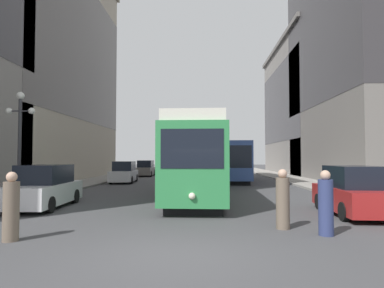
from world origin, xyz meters
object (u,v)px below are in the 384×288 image
Objects in this scene: parked_car_right_far at (354,192)px; lamp_post_left_near at (20,128)px; transit_bus at (233,160)px; parked_car_left_far at (45,188)px; pedestrian_crossing_far at (326,205)px; parked_car_left_mid at (124,173)px; pedestrian_crossing_near at (283,201)px; streetcar at (200,158)px; parked_car_left_near at (146,169)px; pedestrian_on_sidewalk at (11,209)px.

lamp_post_left_near is (-14.28, 2.83, 2.69)m from parked_car_right_far.
parked_car_left_far is at bearing -117.17° from transit_bus.
parked_car_left_far is at bearing -166.67° from pedestrian_crossing_far.
pedestrian_crossing_near is at bearing -66.54° from parked_car_left_mid.
parked_car_right_far is at bearing -55.02° from parked_car_left_mid.
pedestrian_crossing_near is (2.58, -8.73, -1.27)m from streetcar.
pedestrian_crossing_near is (9.18, -4.03, -0.01)m from parked_car_left_far.
pedestrian_crossing_far is (10.15, -29.86, -0.02)m from parked_car_left_near.
parked_car_left_far is 2.66× the size of pedestrian_crossing_far.
streetcar is 9.24m from lamp_post_left_near.
streetcar reaches higher than pedestrian_on_sidewalk.
transit_bus is (2.88, 12.23, -0.15)m from streetcar.
parked_car_left_far is (-9.47, -16.94, -1.10)m from transit_bus.
pedestrian_crossing_near is 1.01× the size of pedestrian_on_sidewalk.
transit_bus reaches higher than pedestrian_crossing_far.
streetcar is 9.20m from pedestrian_crossing_near.
parked_car_left_far is 2.68× the size of pedestrian_on_sidewalk.
pedestrian_crossing_near is (9.17, -29.04, -0.01)m from parked_car_left_near.
lamp_post_left_near is (-11.37, -15.57, 1.58)m from transit_bus.
lamp_post_left_near is (-12.05, 6.21, 2.70)m from pedestrian_crossing_far.
transit_bus is 19.35m from lamp_post_left_near.
streetcar is 12.57m from transit_bus.
parked_car_right_far reaches higher than pedestrian_crossing_near.
pedestrian_crossing_near is at bearing -73.43° from parked_car_left_near.
parked_car_left_far is 11.25m from pedestrian_crossing_far.
transit_bus reaches higher than pedestrian_crossing_near.
transit_bus is 9.87m from parked_car_left_mid.
lamp_post_left_near is (-1.90, -13.02, 2.69)m from parked_car_left_mid.
parked_car_left_mid is at bearing 81.71° from lamp_post_left_near.
transit_bus reaches higher than parked_car_left_far.
transit_bus is at bearing -79.48° from parked_car_right_far.
pedestrian_crossing_near is 12.61m from lamp_post_left_near.
pedestrian_crossing_near is (-3.21, -2.57, -0.01)m from parked_car_right_far.
transit_bus is at bearing 130.65° from pedestrian_crossing_far.
parked_car_left_mid is (-0.00, -10.63, -0.00)m from parked_car_left_near.
parked_car_right_far is 2.42× the size of pedestrian_crossing_far.
transit_bus reaches higher than parked_car_right_far.
lamp_post_left_near is (-8.49, -3.34, 1.43)m from streetcar.
lamp_post_left_near is at bearing 141.67° from parked_car_left_far.
streetcar is 8.30× the size of pedestrian_on_sidewalk.
lamp_post_left_near is at bearing 29.06° from pedestrian_crossing_near.
parked_car_right_far is 2.42× the size of pedestrian_crossing_near.
parked_car_left_mid is at bearing 125.78° from streetcar.
transit_bus is at bearing -41.41° from parked_car_left_near.
transit_bus is at bearing 58.15° from parked_car_left_far.
pedestrian_crossing_near reaches higher than pedestrian_on_sidewalk.
parked_car_right_far is at bearing -86.32° from pedestrian_crossing_near.
streetcar is 3.06× the size of parked_car_left_near.
parked_car_right_far is 4.05m from pedestrian_crossing_far.
parked_car_left_near is 1.06× the size of parked_car_left_mid.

